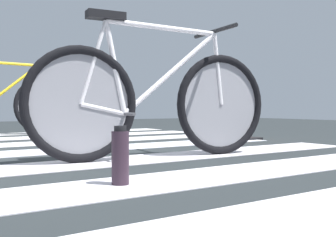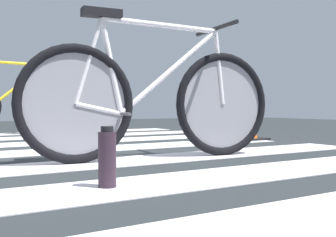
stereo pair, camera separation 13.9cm
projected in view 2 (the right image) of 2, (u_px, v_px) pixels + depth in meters
bicycle_1_of_3 at (154, 100)px, 2.63m from camera, size 1.73×0.52×0.93m
bicycle_2_of_3 at (6, 103)px, 4.89m from camera, size 1.73×0.52×0.93m
water_bottle at (107, 158)px, 1.71m from camera, size 0.08×0.08×0.26m
traffic_cone at (239, 116)px, 4.22m from camera, size 0.45×0.45×0.52m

